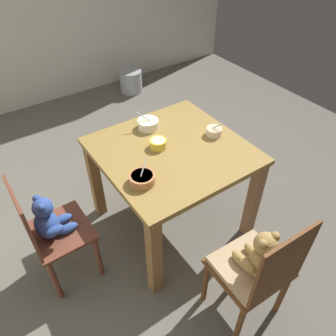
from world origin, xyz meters
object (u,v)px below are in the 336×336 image
(porridge_bowl_terracotta_near_left, at_px, (142,178))
(porridge_bowl_cream_near_right, at_px, (214,131))
(porridge_bowl_white_far_center, at_px, (148,124))
(dining_table, at_px, (172,164))
(metal_pail, at_px, (131,81))
(teddy_chair_near_left, at_px, (50,226))
(porridge_bowl_yellow_center, at_px, (158,143))
(teddy_chair_near_front, at_px, (258,265))

(porridge_bowl_terracotta_near_left, distance_m, porridge_bowl_cream_near_right, 0.69)
(porridge_bowl_terracotta_near_left, distance_m, porridge_bowl_white_far_center, 0.58)
(dining_table, relative_size, metal_pail, 3.32)
(dining_table, distance_m, porridge_bowl_white_far_center, 0.35)
(teddy_chair_near_left, distance_m, porridge_bowl_yellow_center, 0.87)
(dining_table, relative_size, teddy_chair_near_left, 1.12)
(teddy_chair_near_left, bearing_deg, teddy_chair_near_front, -48.04)
(porridge_bowl_terracotta_near_left, distance_m, metal_pail, 2.68)
(porridge_bowl_white_far_center, xyz_separation_m, porridge_bowl_cream_near_right, (0.34, -0.34, -0.00))
(porridge_bowl_cream_near_right, relative_size, porridge_bowl_yellow_center, 0.97)
(teddy_chair_near_front, bearing_deg, porridge_bowl_cream_near_right, -22.07)
(dining_table, bearing_deg, porridge_bowl_terracotta_near_left, -153.50)
(porridge_bowl_yellow_center, bearing_deg, teddy_chair_near_front, -88.29)
(teddy_chair_near_front, relative_size, metal_pail, 3.12)
(dining_table, bearing_deg, teddy_chair_near_left, 177.31)
(porridge_bowl_white_far_center, bearing_deg, metal_pail, 65.21)
(porridge_bowl_cream_near_right, bearing_deg, metal_pail, 76.85)
(dining_table, relative_size, porridge_bowl_yellow_center, 8.39)
(metal_pail, bearing_deg, porridge_bowl_yellow_center, -113.79)
(dining_table, relative_size, porridge_bowl_terracotta_near_left, 6.07)
(metal_pail, bearing_deg, dining_table, -111.54)
(teddy_chair_near_left, height_order, porridge_bowl_yellow_center, teddy_chair_near_left)
(teddy_chair_near_left, bearing_deg, porridge_bowl_terracotta_near_left, -21.50)
(teddy_chair_near_left, xyz_separation_m, porridge_bowl_white_far_center, (0.89, 0.27, 0.28))
(porridge_bowl_terracotta_near_left, bearing_deg, porridge_bowl_white_far_center, 54.86)
(dining_table, xyz_separation_m, porridge_bowl_cream_near_right, (0.34, -0.04, 0.17))
(porridge_bowl_yellow_center, bearing_deg, teddy_chair_near_left, -178.11)
(teddy_chair_near_left, height_order, teddy_chair_near_front, teddy_chair_near_front)
(teddy_chair_near_left, relative_size, porridge_bowl_terracotta_near_left, 5.41)
(porridge_bowl_cream_near_right, height_order, metal_pail, porridge_bowl_cream_near_right)
(porridge_bowl_yellow_center, xyz_separation_m, metal_pail, (0.92, 2.08, -0.64))
(porridge_bowl_terracotta_near_left, distance_m, porridge_bowl_yellow_center, 0.36)
(teddy_chair_near_left, xyz_separation_m, porridge_bowl_terracotta_near_left, (0.55, -0.21, 0.27))
(porridge_bowl_terracotta_near_left, height_order, metal_pail, porridge_bowl_terracotta_near_left)
(teddy_chair_near_left, xyz_separation_m, metal_pail, (1.74, 2.11, -0.36))
(porridge_bowl_terracotta_near_left, relative_size, metal_pail, 0.55)
(dining_table, relative_size, teddy_chair_near_front, 1.06)
(teddy_chair_near_left, distance_m, porridge_bowl_terracotta_near_left, 0.65)
(metal_pail, bearing_deg, teddy_chair_near_left, -129.55)
(dining_table, bearing_deg, metal_pail, 68.46)
(porridge_bowl_terracotta_near_left, bearing_deg, porridge_bowl_cream_near_right, 11.15)
(porridge_bowl_yellow_center, height_order, metal_pail, porridge_bowl_yellow_center)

